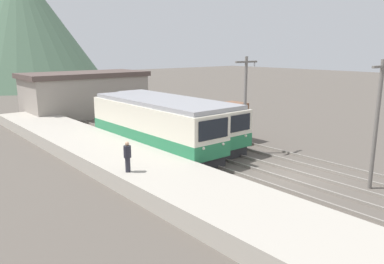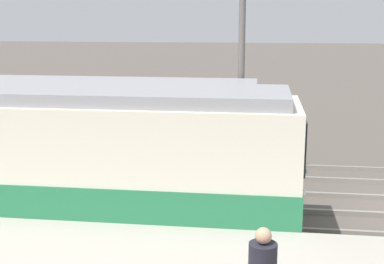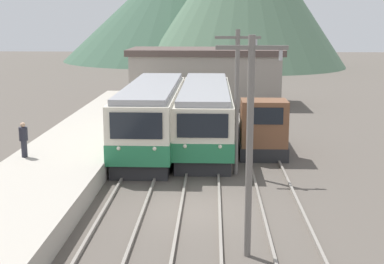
# 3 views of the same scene
# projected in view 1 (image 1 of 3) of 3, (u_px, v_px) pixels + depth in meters

# --- Properties ---
(ground_plane) EXTENTS (200.00, 200.00, 0.00)m
(ground_plane) POSITION_uv_depth(u_px,v_px,m) (288.00, 176.00, 20.91)
(ground_plane) COLOR #564F47
(platform_left) EXTENTS (4.50, 54.00, 0.89)m
(platform_left) POSITION_uv_depth(u_px,v_px,m) (205.00, 197.00, 16.89)
(platform_left) COLOR #ADA599
(platform_left) RESTS_ON ground
(track_left) EXTENTS (1.54, 60.00, 0.14)m
(track_left) POSITION_uv_depth(u_px,v_px,m) (257.00, 186.00, 19.26)
(track_left) COLOR gray
(track_left) RESTS_ON ground
(track_center) EXTENTS (1.54, 60.00, 0.14)m
(track_center) POSITION_uv_depth(u_px,v_px,m) (290.00, 175.00, 21.02)
(track_center) COLOR gray
(track_center) RESTS_ON ground
(track_right) EXTENTS (1.54, 60.00, 0.14)m
(track_right) POSITION_uv_depth(u_px,v_px,m) (319.00, 164.00, 22.91)
(track_right) COLOR gray
(track_right) RESTS_ON ground
(commuter_train_left) EXTENTS (2.84, 12.35, 3.57)m
(commuter_train_left) POSITION_uv_depth(u_px,v_px,m) (153.00, 127.00, 25.98)
(commuter_train_left) COLOR #28282B
(commuter_train_left) RESTS_ON ground
(commuter_train_center) EXTENTS (2.84, 13.48, 3.40)m
(commuter_train_center) POSITION_uv_depth(u_px,v_px,m) (174.00, 121.00, 28.73)
(commuter_train_center) COLOR #28282B
(commuter_train_center) RESTS_ON ground
(shunting_locomotive) EXTENTS (2.40, 5.57, 3.00)m
(shunting_locomotive) POSITION_uv_depth(u_px,v_px,m) (215.00, 123.00, 29.58)
(shunting_locomotive) COLOR #28282B
(shunting_locomotive) RESTS_ON ground
(catenary_mast_near) EXTENTS (2.00, 0.20, 6.50)m
(catenary_mast_near) POSITION_uv_depth(u_px,v_px,m) (377.00, 120.00, 18.39)
(catenary_mast_near) COLOR slate
(catenary_mast_near) RESTS_ON ground
(catenary_mast_mid) EXTENTS (2.00, 0.20, 6.50)m
(catenary_mast_mid) POSITION_uv_depth(u_px,v_px,m) (245.00, 101.00, 24.84)
(catenary_mast_mid) COLOR slate
(catenary_mast_mid) RESTS_ON ground
(person_on_platform) EXTENTS (0.38, 0.38, 1.58)m
(person_on_platform) POSITION_uv_depth(u_px,v_px,m) (127.00, 156.00, 18.76)
(person_on_platform) COLOR #282833
(person_on_platform) RESTS_ON platform_left
(station_building) EXTENTS (12.60, 6.30, 4.58)m
(station_building) POSITION_uv_depth(u_px,v_px,m) (85.00, 94.00, 39.83)
(station_building) COLOR gray
(station_building) RESTS_ON ground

